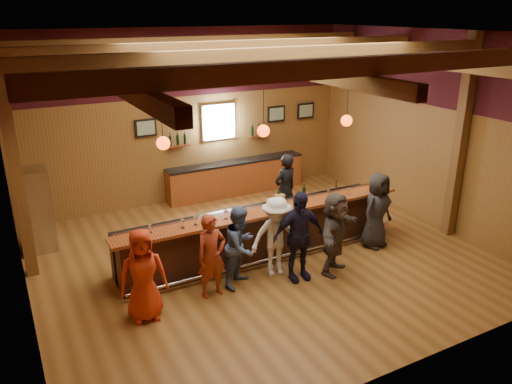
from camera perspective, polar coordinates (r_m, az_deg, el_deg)
room at (r=9.60m, az=0.69°, el=10.05°), size 9.04×9.00×4.52m
bar_counter at (r=10.50m, az=0.47°, el=-4.48°), size 6.30×1.07×1.11m
back_bar_cabinet at (r=13.98m, az=-2.27°, el=1.68°), size 4.00×0.52×0.95m
window at (r=13.60m, az=-4.32°, el=8.00°), size 0.95×0.09×0.95m
framed_pictures at (r=13.95m, az=-1.02°, el=8.57°), size 5.35×0.05×0.45m
wine_shelves at (r=13.64m, az=-4.16°, el=6.18°), size 3.00×0.18×0.30m
pendant_lights at (r=9.66m, az=0.85°, el=7.04°), size 4.24×0.24×1.37m
stainless_fridge at (r=11.55m, az=-24.03°, el=-1.93°), size 0.70×0.70×1.80m
customer_orange at (r=8.48m, az=-12.79°, el=-9.23°), size 0.84×0.61×1.61m
customer_redvest at (r=8.95m, az=-5.10°, el=-7.29°), size 0.61×0.43×1.56m
customer_denim at (r=9.28m, az=-1.76°, el=-6.19°), size 0.96×0.91×1.56m
customer_white at (r=9.61m, az=2.32°, el=-5.12°), size 1.12×0.76×1.60m
customer_navy at (r=9.43m, az=4.86°, el=-5.05°), size 1.08×0.52×1.78m
customer_brown at (r=9.78m, az=8.99°, el=-4.67°), size 1.56×1.26×1.66m
customer_dark at (r=11.04m, az=13.64°, el=-2.05°), size 0.92×0.71×1.67m
bartender at (r=11.81m, az=3.34°, el=0.23°), size 0.72×0.54×1.76m
ice_bucket at (r=10.15m, az=2.71°, el=-1.01°), size 0.23×0.23×0.25m
bottle_a at (r=10.24m, az=2.62°, el=-0.72°), size 0.08×0.08×0.37m
bottle_b at (r=10.55m, az=5.49°, el=-0.20°), size 0.08×0.08×0.35m
glass_a at (r=9.17m, az=-12.03°, el=-3.87°), size 0.08×0.08×0.17m
glass_b at (r=9.26m, az=-8.41°, el=-3.33°), size 0.08×0.08×0.19m
glass_c at (r=9.36m, az=-6.94°, el=-3.02°), size 0.08×0.08×0.18m
glass_d at (r=9.55m, az=-3.46°, el=-2.32°), size 0.09×0.09×0.20m
glass_e at (r=9.71m, az=-2.09°, el=-1.91°), size 0.09×0.09×0.20m
glass_f at (r=10.32m, az=4.78°, el=-0.76°), size 0.07×0.07×0.16m
glass_g at (r=10.84m, az=8.28°, el=0.15°), size 0.07×0.07×0.17m
glass_h at (r=10.96m, az=10.56°, el=0.26°), size 0.08×0.08×0.17m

